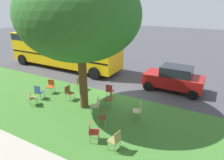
% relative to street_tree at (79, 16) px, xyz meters
% --- Properties ---
extents(ground, '(80.00, 80.00, 0.00)m').
position_rel_street_tree_xyz_m(ground, '(-1.26, -2.59, -4.83)').
color(ground, '#424247').
extents(grass_verge, '(48.00, 6.00, 0.01)m').
position_rel_street_tree_xyz_m(grass_verge, '(-1.26, 0.61, -4.83)').
color(grass_verge, '#3D752D').
rests_on(grass_verge, ground).
extents(street_tree, '(5.88, 5.88, 7.02)m').
position_rel_street_tree_xyz_m(street_tree, '(0.00, 0.00, 0.00)').
color(street_tree, brown).
rests_on(street_tree, ground).
extents(chair_0, '(0.46, 0.46, 0.88)m').
position_rel_street_tree_xyz_m(chair_0, '(1.30, -0.26, -4.31)').
color(chair_0, brown).
rests_on(chair_0, ground).
extents(chair_1, '(0.52, 0.53, 0.88)m').
position_rel_street_tree_xyz_m(chair_1, '(2.98, -0.48, -4.31)').
color(chair_1, '#C64C1E').
rests_on(chair_1, ground).
extents(chair_2, '(0.54, 0.55, 0.88)m').
position_rel_street_tree_xyz_m(chair_2, '(2.70, 1.28, -4.31)').
color(chair_2, olive).
rests_on(chair_2, ground).
extents(chair_3, '(0.43, 0.43, 0.88)m').
position_rel_street_tree_xyz_m(chair_3, '(1.63, -1.78, -4.31)').
color(chair_3, olive).
rests_on(chair_3, ground).
extents(chair_4, '(0.47, 0.48, 0.88)m').
position_rel_street_tree_xyz_m(chair_4, '(2.92, 0.54, -4.31)').
color(chair_4, '#335184').
rests_on(chair_4, ground).
extents(chair_5, '(0.55, 0.54, 0.88)m').
position_rel_street_tree_xyz_m(chair_5, '(-0.99, 0.30, -4.31)').
color(chair_5, beige).
rests_on(chair_5, ground).
extents(chair_6, '(0.53, 0.52, 0.88)m').
position_rel_street_tree_xyz_m(chair_6, '(-1.20, -0.70, -4.31)').
color(chair_6, brown).
rests_on(chair_6, ground).
extents(chair_7, '(0.49, 0.48, 0.88)m').
position_rel_street_tree_xyz_m(chair_7, '(-3.18, 2.31, -4.31)').
color(chair_7, olive).
rests_on(chair_7, ground).
extents(chair_8, '(0.48, 0.49, 0.88)m').
position_rel_street_tree_xyz_m(chair_8, '(-0.67, -1.65, -4.31)').
color(chair_8, '#B7332D').
rests_on(chair_8, ground).
extents(chair_9, '(0.56, 0.55, 0.88)m').
position_rel_street_tree_xyz_m(chair_9, '(-3.08, -0.29, -4.31)').
color(chair_9, beige).
rests_on(chair_9, ground).
extents(chair_10, '(0.57, 0.57, 0.88)m').
position_rel_street_tree_xyz_m(chair_10, '(-2.07, 2.24, -4.31)').
color(chair_10, '#B7332D').
rests_on(chair_10, ground).
extents(chair_11, '(0.57, 0.56, 0.88)m').
position_rel_street_tree_xyz_m(chair_11, '(-1.88, 1.08, -4.31)').
color(chair_11, brown).
rests_on(chair_11, ground).
extents(parked_car, '(3.70, 1.92, 1.65)m').
position_rel_street_tree_xyz_m(parked_car, '(-3.77, -4.68, -3.99)').
color(parked_car, maroon).
rests_on(parked_car, ground).
extents(school_bus, '(10.40, 2.80, 2.88)m').
position_rel_street_tree_xyz_m(school_bus, '(5.89, -5.11, -3.07)').
color(school_bus, yellow).
rests_on(school_bus, ground).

